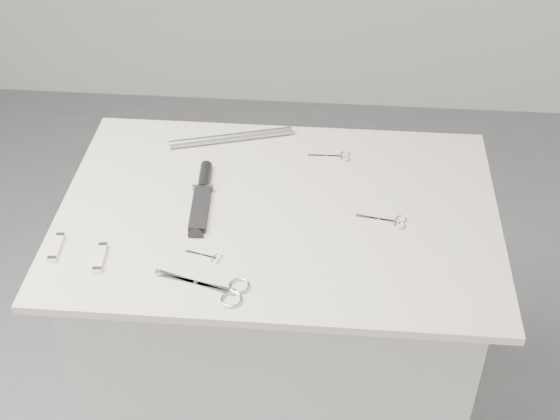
# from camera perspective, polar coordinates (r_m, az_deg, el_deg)

# --- Properties ---
(plinth) EXTENTS (0.90, 0.60, 0.90)m
(plinth) POSITION_cam_1_polar(r_m,az_deg,el_deg) (2.10, -0.11, -9.97)
(plinth) COLOR #BABAB7
(plinth) RESTS_ON ground
(display_board) EXTENTS (1.00, 0.70, 0.02)m
(display_board) POSITION_cam_1_polar(r_m,az_deg,el_deg) (1.78, -0.13, -0.21)
(display_board) COLOR beige
(display_board) RESTS_ON plinth
(large_shears) EXTENTS (0.20, 0.10, 0.01)m
(large_shears) POSITION_cam_1_polar(r_m,az_deg,el_deg) (1.59, -4.33, -5.79)
(large_shears) COLOR silver
(large_shears) RESTS_ON display_board
(embroidery_scissors_a) EXTENTS (0.11, 0.05, 0.00)m
(embroidery_scissors_a) POSITION_cam_1_polar(r_m,az_deg,el_deg) (1.76, 8.06, -0.79)
(embroidery_scissors_a) COLOR silver
(embroidery_scissors_a) RESTS_ON display_board
(embroidery_scissors_b) EXTENTS (0.10, 0.05, 0.00)m
(embroidery_scissors_b) POSITION_cam_1_polar(r_m,az_deg,el_deg) (1.95, 4.15, 3.96)
(embroidery_scissors_b) COLOR silver
(embroidery_scissors_b) RESTS_ON display_board
(tiny_scissors) EXTENTS (0.08, 0.04, 0.00)m
(tiny_scissors) POSITION_cam_1_polar(r_m,az_deg,el_deg) (1.66, -5.25, -3.41)
(tiny_scissors) COLOR silver
(tiny_scissors) RESTS_ON display_board
(sheathed_knife) EXTENTS (0.06, 0.25, 0.03)m
(sheathed_knife) POSITION_cam_1_polar(r_m,az_deg,el_deg) (1.82, -5.72, 1.20)
(sheathed_knife) COLOR black
(sheathed_knife) RESTS_ON display_board
(pocket_knife_a) EXTENTS (0.02, 0.09, 0.01)m
(pocket_knife_a) POSITION_cam_1_polar(r_m,az_deg,el_deg) (1.74, -16.04, -2.65)
(pocket_knife_a) COLOR silver
(pocket_knife_a) RESTS_ON display_board
(pocket_knife_b) EXTENTS (0.03, 0.09, 0.01)m
(pocket_knife_b) POSITION_cam_1_polar(r_m,az_deg,el_deg) (1.69, -13.01, -3.41)
(pocket_knife_b) COLOR silver
(pocket_knife_b) RESTS_ON display_board
(metal_rail) EXTENTS (0.31, 0.11, 0.02)m
(metal_rail) POSITION_cam_1_polar(r_m,az_deg,el_deg) (2.00, -3.59, 5.31)
(metal_rail) COLOR gray
(metal_rail) RESTS_ON display_board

